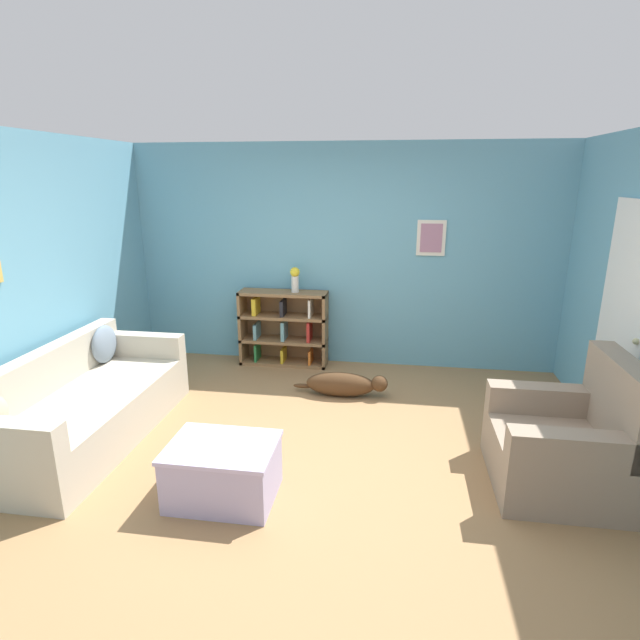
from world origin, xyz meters
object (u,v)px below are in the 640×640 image
recliner_chair (569,444)px  coffee_table (223,470)px  bookshelf (284,328)px  vase (295,278)px  dog (344,384)px  couch (84,407)px

recliner_chair → coffee_table: 2.52m
bookshelf → vase: (0.15, -0.02, 0.62)m
bookshelf → coffee_table: bearing=-86.6°
bookshelf → dog: bookshelf is taller
dog → vase: 1.43m
bookshelf → couch: bearing=-122.9°
recliner_chair → coffee_table: bearing=-168.0°
couch → dog: 2.47m
dog → bookshelf: bearing=134.1°
bookshelf → dog: 1.23m
recliner_chair → vase: vase is taller
couch → bookshelf: bearing=57.1°
bookshelf → recliner_chair: (2.62, -2.17, -0.11)m
bookshelf → coffee_table: (0.16, -2.70, -0.23)m
bookshelf → dog: size_ratio=1.05×
coffee_table → bookshelf: bearing=93.4°
couch → coffee_table: couch is taller
recliner_chair → dog: bearing=143.6°
couch → dog: couch is taller
recliner_chair → bookshelf: bearing=140.3°
coffee_table → dog: bearing=70.0°
couch → bookshelf: bookshelf is taller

